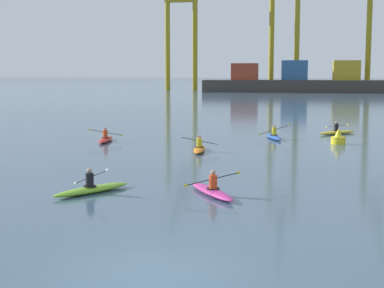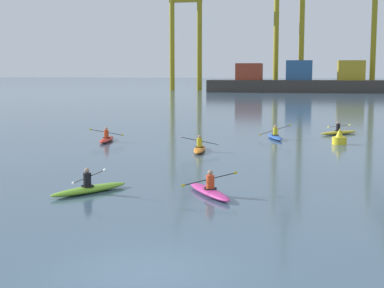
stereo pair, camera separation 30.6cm
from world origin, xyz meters
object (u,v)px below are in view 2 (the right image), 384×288
(kayak_magenta, at_px, (209,191))
(kayak_lime, at_px, (89,188))
(kayak_blue, at_px, (275,136))
(kayak_yellow, at_px, (339,132))
(gantry_crane_west, at_px, (185,19))
(kayak_red, at_px, (107,139))
(kayak_orange, at_px, (200,148))
(gantry_crane_west_mid, at_px, (289,5))
(container_barge, at_px, (300,81))
(channel_buoy, at_px, (339,138))

(kayak_magenta, xyz_separation_m, kayak_lime, (-4.47, -0.46, -0.00))
(kayak_blue, relative_size, kayak_yellow, 1.17)
(gantry_crane_west, distance_m, kayak_lime, 121.10)
(kayak_blue, bearing_deg, kayak_red, -160.85)
(kayak_orange, relative_size, kayak_lime, 1.08)
(kayak_blue, bearing_deg, kayak_orange, -118.35)
(gantry_crane_west, bearing_deg, kayak_orange, -77.53)
(kayak_blue, xyz_separation_m, kayak_orange, (-3.83, -7.09, 0.00))
(gantry_crane_west_mid, distance_m, kayak_red, 104.15)
(kayak_red, bearing_deg, container_barge, 83.56)
(kayak_yellow, xyz_separation_m, kayak_lime, (-10.10, -22.83, -0.00))
(gantry_crane_west, xyz_separation_m, kayak_red, (16.68, -102.59, -16.59))
(kayak_orange, bearing_deg, kayak_blue, 61.65)
(container_barge, distance_m, channel_buoy, 92.07)
(container_barge, xyz_separation_m, channel_buoy, (4.14, -91.95, -1.99))
(gantry_crane_west_mid, relative_size, kayak_magenta, 12.55)
(container_barge, xyz_separation_m, gantry_crane_west_mid, (-2.86, 8.53, 17.12))
(kayak_blue, distance_m, kayak_lime, 19.94)
(gantry_crane_west_mid, height_order, kayak_red, gantry_crane_west_mid)
(gantry_crane_west, bearing_deg, kayak_red, -80.77)
(gantry_crane_west_mid, relative_size, kayak_blue, 11.65)
(gantry_crane_west_mid, xyz_separation_m, kayak_orange, (-0.93, -105.47, -19.30))
(kayak_yellow, bearing_deg, container_barge, 92.91)
(kayak_magenta, bearing_deg, kayak_blue, 86.05)
(gantry_crane_west, bearing_deg, container_barge, -18.41)
(channel_buoy, height_order, kayak_red, channel_buoy)
(gantry_crane_west_mid, height_order, kayak_orange, gantry_crane_west_mid)
(container_barge, height_order, kayak_orange, container_barge)
(channel_buoy, bearing_deg, kayak_magenta, -108.07)
(kayak_blue, xyz_separation_m, kayak_red, (-10.59, -3.68, 0.00))
(gantry_crane_west, distance_m, kayak_red, 105.26)
(gantry_crane_west_mid, distance_m, kayak_lime, 119.09)
(gantry_crane_west, xyz_separation_m, kayak_lime, (21.51, -118.01, -16.59))
(kayak_orange, bearing_deg, gantry_crane_west_mid, 89.49)
(kayak_red, bearing_deg, channel_buoy, 6.12)
(kayak_yellow, bearing_deg, kayak_magenta, -104.12)
(kayak_magenta, bearing_deg, channel_buoy, 71.93)
(gantry_crane_west_mid, height_order, kayak_lime, gantry_crane_west_mid)
(gantry_crane_west, relative_size, gantry_crane_west_mid, 0.81)
(kayak_orange, bearing_deg, gantry_crane_west, 102.47)
(kayak_red, relative_size, kayak_yellow, 1.18)
(gantry_crane_west, distance_m, channel_buoy, 107.04)
(container_barge, distance_m, kayak_magenta, 108.51)
(container_barge, distance_m, kayak_yellow, 86.26)
(container_barge, xyz_separation_m, kayak_orange, (-3.79, -96.94, -2.17))
(gantry_crane_west_mid, xyz_separation_m, kayak_magenta, (1.61, -117.02, -19.30))
(kayak_red, height_order, kayak_orange, same)
(channel_buoy, distance_m, kayak_blue, 4.62)
(kayak_orange, height_order, kayak_lime, kayak_lime)
(gantry_crane_west_mid, xyz_separation_m, kayak_blue, (2.89, -98.39, -19.30))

